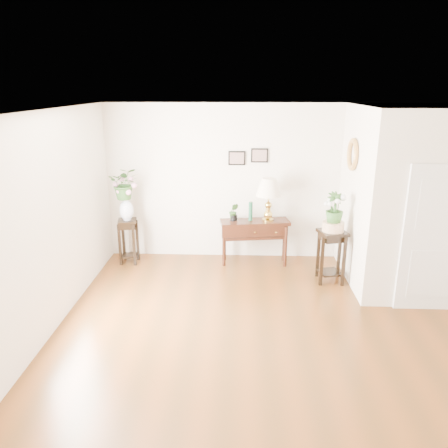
# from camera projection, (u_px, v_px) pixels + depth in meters

# --- Properties ---
(floor) EXTENTS (6.00, 5.50, 0.02)m
(floor) POSITION_uv_depth(u_px,v_px,m) (283.00, 334.00, 5.65)
(floor) COLOR #623312
(floor) RESTS_ON ground
(ceiling) EXTENTS (6.00, 5.50, 0.02)m
(ceiling) POSITION_uv_depth(u_px,v_px,m) (294.00, 112.00, 4.80)
(ceiling) COLOR white
(ceiling) RESTS_ON ground
(wall_back) EXTENTS (6.00, 0.02, 2.80)m
(wall_back) POSITION_uv_depth(u_px,v_px,m) (273.00, 183.00, 7.84)
(wall_back) COLOR silver
(wall_back) RESTS_ON ground
(wall_front) EXTENTS (6.00, 0.02, 2.80)m
(wall_front) POSITION_uv_depth(u_px,v_px,m) (335.00, 379.00, 2.61)
(wall_front) COLOR silver
(wall_front) RESTS_ON ground
(wall_left) EXTENTS (0.02, 5.50, 2.80)m
(wall_left) POSITION_uv_depth(u_px,v_px,m) (42.00, 229.00, 5.34)
(wall_left) COLOR silver
(wall_left) RESTS_ON ground
(partition) EXTENTS (1.80, 1.95, 2.80)m
(partition) POSITION_uv_depth(u_px,v_px,m) (411.00, 197.00, 6.84)
(partition) COLOR silver
(partition) RESTS_ON floor
(door) EXTENTS (0.90, 0.05, 2.10)m
(door) POSITION_uv_depth(u_px,v_px,m) (435.00, 240.00, 5.99)
(door) COLOR silver
(door) RESTS_ON floor
(art_print_left) EXTENTS (0.30, 0.02, 0.25)m
(art_print_left) POSITION_uv_depth(u_px,v_px,m) (237.00, 158.00, 7.71)
(art_print_left) COLOR black
(art_print_left) RESTS_ON wall_back
(art_print_right) EXTENTS (0.30, 0.02, 0.25)m
(art_print_right) POSITION_uv_depth(u_px,v_px,m) (260.00, 155.00, 7.68)
(art_print_right) COLOR black
(art_print_right) RESTS_ON wall_back
(wall_ornament) EXTENTS (0.07, 0.51, 0.51)m
(wall_ornament) POSITION_uv_depth(u_px,v_px,m) (352.00, 154.00, 6.80)
(wall_ornament) COLOR tan
(wall_ornament) RESTS_ON partition
(console_table) EXTENTS (1.25, 0.57, 0.80)m
(console_table) POSITION_uv_depth(u_px,v_px,m) (254.00, 242.00, 7.81)
(console_table) COLOR #361611
(console_table) RESTS_ON floor
(table_lamp) EXTENTS (0.56, 0.56, 0.77)m
(table_lamp) POSITION_uv_depth(u_px,v_px,m) (268.00, 202.00, 7.57)
(table_lamp) COLOR gold
(table_lamp) RESTS_ON console_table
(green_vase) EXTENTS (0.07, 0.07, 0.34)m
(green_vase) POSITION_uv_depth(u_px,v_px,m) (251.00, 211.00, 7.64)
(green_vase) COLOR #16462E
(green_vase) RESTS_ON console_table
(potted_plant) EXTENTS (0.17, 0.14, 0.30)m
(potted_plant) POSITION_uv_depth(u_px,v_px,m) (234.00, 212.00, 7.65)
(potted_plant) COLOR #295420
(potted_plant) RESTS_ON console_table
(plant_stand_a) EXTENTS (0.37, 0.37, 0.81)m
(plant_stand_a) POSITION_uv_depth(u_px,v_px,m) (129.00, 241.00, 7.83)
(plant_stand_a) COLOR black
(plant_stand_a) RESTS_ON floor
(porcelain_vase) EXTENTS (0.29, 0.29, 0.42)m
(porcelain_vase) POSITION_uv_depth(u_px,v_px,m) (126.00, 207.00, 7.64)
(porcelain_vase) COLOR white
(porcelain_vase) RESTS_ON plant_stand_a
(lily_arrangement) EXTENTS (0.57, 0.51, 0.56)m
(lily_arrangement) POSITION_uv_depth(u_px,v_px,m) (125.00, 182.00, 7.50)
(lily_arrangement) COLOR #295420
(lily_arrangement) RESTS_ON porcelain_vase
(plant_stand_b) EXTENTS (0.49, 0.49, 0.86)m
(plant_stand_b) POSITION_uv_depth(u_px,v_px,m) (331.00, 256.00, 7.08)
(plant_stand_b) COLOR black
(plant_stand_b) RESTS_ON floor
(ceramic_bowl) EXTENTS (0.45, 0.45, 0.15)m
(ceramic_bowl) POSITION_uv_depth(u_px,v_px,m) (333.00, 226.00, 6.92)
(ceramic_bowl) COLOR beige
(ceramic_bowl) RESTS_ON plant_stand_b
(narcissus) EXTENTS (0.37, 0.37, 0.51)m
(narcissus) POSITION_uv_depth(u_px,v_px,m) (335.00, 208.00, 6.83)
(narcissus) COLOR #295420
(narcissus) RESTS_ON ceramic_bowl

